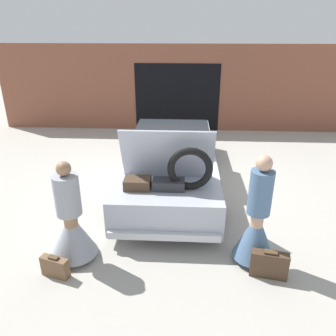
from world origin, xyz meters
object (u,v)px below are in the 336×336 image
suitcase_beside_left_person (55,267)px  person_right (256,226)px  person_left (71,226)px  suitcase_beside_right_person (269,264)px  car (171,159)px

suitcase_beside_left_person → person_right: bearing=10.0°
person_left → suitcase_beside_right_person: (2.91, -0.27, -0.36)m
car → person_right: car is taller
person_left → suitcase_beside_left_person: 0.61m
car → person_right: bearing=-62.6°
person_right → suitcase_beside_left_person: (-2.89, -0.51, -0.46)m
person_left → car: bearing=163.2°
person_left → person_right: person_right is taller
person_right → suitcase_beside_left_person: person_right is taller
car → person_left: 3.05m
suitcase_beside_left_person → person_left: bearing=71.6°
person_right → suitcase_beside_left_person: 2.97m
person_right → suitcase_beside_right_person: 0.56m
car → suitcase_beside_left_person: bearing=-115.7°
person_right → car: bearing=31.7°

